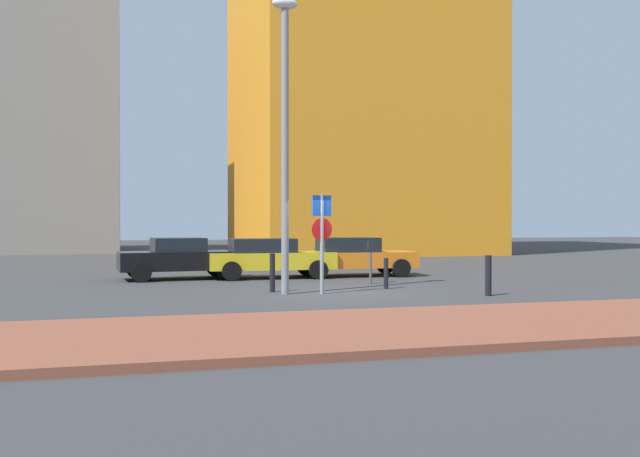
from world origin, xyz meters
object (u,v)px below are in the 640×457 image
parked_car_yellow (269,257)px  parking_meter (370,256)px  traffic_bollard_mid (488,276)px  street_lamp (285,122)px  traffic_bollard_near (386,273)px  parking_sign_post (322,232)px  parked_car_orange (352,256)px  traffic_bollard_far (272,273)px  parked_car_black (180,258)px

parked_car_yellow → parking_meter: size_ratio=3.26×
traffic_bollard_mid → street_lamp: bearing=159.7°
traffic_bollard_near → parking_sign_post: bearing=-157.5°
parked_car_yellow → parked_car_orange: bearing=0.4°
parking_meter → street_lamp: size_ratio=0.17×
parking_meter → traffic_bollard_far: parking_meter is taller
parked_car_black → parking_meter: (5.55, -3.40, 0.14)m
parking_sign_post → traffic_bollard_mid: 4.49m
traffic_bollard_mid → parking_meter: bearing=112.2°
parked_car_yellow → street_lamp: bearing=-97.1°
parked_car_orange → parking_meter: parked_car_orange is taller
parking_meter → traffic_bollard_near: parking_meter is taller
parking_meter → traffic_bollard_near: 1.74m
parked_car_black → parking_meter: 6.51m
street_lamp → parking_sign_post: bearing=-14.1°
parked_car_orange → street_lamp: (-3.70, -5.42, 3.84)m
parked_car_yellow → traffic_bollard_mid: (4.31, -7.25, -0.20)m
parked_car_yellow → street_lamp: 6.66m
parked_car_yellow → street_lamp: size_ratio=0.55×
parked_car_yellow → parking_meter: (2.59, -3.05, 0.14)m
traffic_bollard_far → parked_car_black: bearing=112.3°
parked_car_yellow → parking_sign_post: parking_sign_post is taller
parked_car_black → parking_sign_post: parking_sign_post is taller
traffic_bollard_near → traffic_bollard_mid: size_ratio=0.84×
street_lamp → traffic_bollard_far: bearing=106.7°
street_lamp → parked_car_yellow: bearing=82.9°
parking_meter → street_lamp: street_lamp is taller
street_lamp → traffic_bollard_near: 5.21m
parking_meter → street_lamp: (-3.27, -2.34, 3.70)m
street_lamp → traffic_bollard_mid: 6.67m
street_lamp → traffic_bollard_far: 4.09m
parked_car_yellow → traffic_bollard_far: size_ratio=4.09×
traffic_bollard_mid → traffic_bollard_far: size_ratio=1.00×
parked_car_yellow → parking_sign_post: (0.27, -5.64, 0.94)m
parking_sign_post → parking_meter: bearing=48.1°
parked_car_yellow → parking_sign_post: bearing=-87.2°
parked_car_orange → street_lamp: street_lamp is taller
parking_sign_post → traffic_bollard_near: parking_sign_post is taller
parked_car_yellow → traffic_bollard_mid: bearing=-59.3°
traffic_bollard_near → traffic_bollard_far: (-3.33, 0.01, 0.08)m
parked_car_black → traffic_bollard_far: parked_car_black is taller
parked_car_black → parked_car_orange: 5.99m
traffic_bollard_far → parking_sign_post: bearing=-38.3°
parking_meter → parked_car_yellow: bearing=130.3°
parked_car_black → traffic_bollard_mid: parked_car_black is taller
parked_car_orange → parking_meter: size_ratio=3.33×
parked_car_orange → traffic_bollard_near: (-0.57, -4.76, -0.28)m
traffic_bollard_far → traffic_bollard_near: bearing=-0.1°
street_lamp → traffic_bollard_near: (3.13, 0.66, -4.12)m
traffic_bollard_mid → parked_car_yellow: bearing=120.7°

